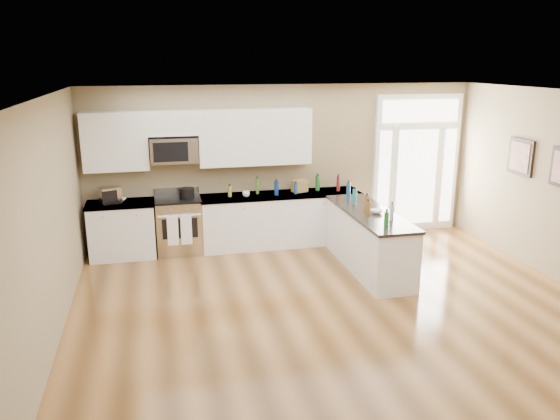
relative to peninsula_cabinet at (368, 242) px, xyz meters
name	(u,v)px	position (x,y,z in m)	size (l,w,h in m)	color
ground	(366,343)	(-0.93, -2.24, -0.43)	(8.00, 8.00, 0.00)	#583819
room_shell	(372,202)	(-0.93, -2.24, 1.27)	(8.00, 8.00, 8.00)	#8C7B58
back_cabinet_left	(122,231)	(-3.80, 1.45, 0.00)	(1.10, 0.66, 0.94)	white
back_cabinet_right	(280,221)	(-1.08, 1.45, 0.00)	(2.85, 0.66, 0.94)	white
peninsula_cabinet	(368,242)	(0.00, 0.00, 0.00)	(0.69, 2.32, 0.94)	white
upper_cabinet_left	(115,142)	(-3.81, 1.59, 1.49)	(1.04, 0.33, 0.95)	white
upper_cabinet_right	(255,137)	(-1.50, 1.59, 1.49)	(1.94, 0.33, 0.95)	white
upper_cabinet_short	(172,123)	(-2.88, 1.59, 1.77)	(0.82, 0.33, 0.40)	white
microwave	(174,150)	(-2.88, 1.56, 1.33)	(0.78, 0.41, 0.42)	silver
entry_door	(416,164)	(1.62, 1.71, 0.87)	(1.70, 0.10, 2.60)	white
wall_art_near	(521,157)	(2.54, -0.04, 1.27)	(0.05, 0.58, 0.58)	black
kitchen_range	(179,225)	(-2.86, 1.45, 0.05)	(0.76, 0.68, 1.08)	silver
stockpot	(187,193)	(-2.70, 1.43, 0.61)	(0.25, 0.25, 0.19)	black
toaster_oven	(110,195)	(-3.94, 1.46, 0.64)	(0.31, 0.25, 0.27)	silver
cardboard_box	(300,186)	(-0.71, 1.52, 0.61)	(0.25, 0.18, 0.21)	olive
bowl_left	(120,200)	(-3.80, 1.54, 0.53)	(0.19, 0.19, 0.05)	white
bowl_peninsula	(377,212)	(0.06, -0.13, 0.53)	(0.18, 0.18, 0.06)	white
cup_counter	(246,194)	(-1.71, 1.36, 0.55)	(0.12, 0.12, 0.10)	white
counter_bottles	(327,194)	(-0.46, 0.75, 0.63)	(2.15, 2.45, 0.29)	#19591E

